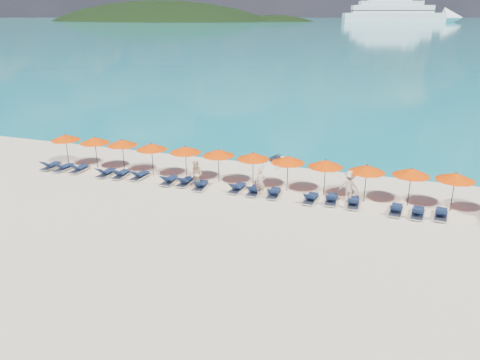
% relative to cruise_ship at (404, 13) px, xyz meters
% --- Properties ---
extents(ground, '(1400.00, 1400.00, 0.00)m').
position_rel_cruise_ship_xyz_m(ground, '(2.42, -554.56, -9.47)').
color(ground, beige).
extents(sea, '(1600.00, 1300.00, 0.01)m').
position_rel_cruise_ship_xyz_m(sea, '(2.42, 105.44, -9.47)').
color(sea, '#1FA9B2').
rests_on(sea, ground).
extents(headland_main, '(374.00, 242.00, 126.50)m').
position_rel_cruise_ship_xyz_m(headland_main, '(-297.58, -14.56, -47.47)').
color(headland_main, black).
rests_on(headland_main, ground).
extents(headland_small, '(162.00, 126.00, 85.50)m').
position_rel_cruise_ship_xyz_m(headland_small, '(-147.58, 5.44, -44.47)').
color(headland_small, black).
rests_on(headland_small, ground).
extents(cruise_ship, '(131.15, 58.08, 36.41)m').
position_rel_cruise_ship_xyz_m(cruise_ship, '(0.00, 0.00, 0.00)').
color(cruise_ship, white).
rests_on(cruise_ship, ground).
extents(jetski, '(1.25, 2.20, 0.74)m').
position_rel_cruise_ship_xyz_m(jetski, '(2.77, -544.83, -9.17)').
color(jetski, white).
rests_on(jetski, ground).
extents(beachgoer_a, '(0.63, 0.43, 1.68)m').
position_rel_cruise_ship_xyz_m(beachgoer_a, '(3.34, -550.50, -8.63)').
color(beachgoer_a, '#D6AD87').
rests_on(beachgoer_a, ground).
extents(beachgoer_b, '(0.93, 0.65, 1.75)m').
position_rel_cruise_ship_xyz_m(beachgoer_b, '(-0.79, -550.65, -8.60)').
color(beachgoer_b, '#D6AD87').
rests_on(beachgoer_b, ground).
extents(beachgoer_c, '(1.31, 0.79, 1.90)m').
position_rel_cruise_ship_xyz_m(beachgoer_c, '(8.51, -549.85, -8.53)').
color(beachgoer_c, '#D6AD87').
rests_on(beachgoer_c, ground).
extents(umbrella_0, '(2.10, 2.10, 2.28)m').
position_rel_cruise_ship_xyz_m(umbrella_0, '(-11.54, -549.35, -7.46)').
color(umbrella_0, black).
rests_on(umbrella_0, ground).
extents(umbrella_1, '(2.10, 2.10, 2.28)m').
position_rel_cruise_ship_xyz_m(umbrella_1, '(-9.10, -549.30, -7.46)').
color(umbrella_1, black).
rests_on(umbrella_1, ground).
extents(umbrella_2, '(2.10, 2.10, 2.28)m').
position_rel_cruise_ship_xyz_m(umbrella_2, '(-6.96, -549.21, -7.46)').
color(umbrella_2, black).
rests_on(umbrella_2, ground).
extents(umbrella_3, '(2.10, 2.10, 2.28)m').
position_rel_cruise_ship_xyz_m(umbrella_3, '(-4.55, -549.44, -7.46)').
color(umbrella_3, black).
rests_on(umbrella_3, ground).
extents(umbrella_4, '(2.10, 2.10, 2.28)m').
position_rel_cruise_ship_xyz_m(umbrella_4, '(-2.12, -549.34, -7.46)').
color(umbrella_4, black).
rests_on(umbrella_4, ground).
extents(umbrella_5, '(2.10, 2.10, 2.28)m').
position_rel_cruise_ship_xyz_m(umbrella_5, '(0.18, -549.30, -7.46)').
color(umbrella_5, black).
rests_on(umbrella_5, ground).
extents(umbrella_6, '(2.10, 2.10, 2.28)m').
position_rel_cruise_ship_xyz_m(umbrella_6, '(2.48, -549.26, -7.46)').
color(umbrella_6, black).
rests_on(umbrella_6, ground).
extents(umbrella_7, '(2.10, 2.10, 2.28)m').
position_rel_cruise_ship_xyz_m(umbrella_7, '(4.69, -549.26, -7.46)').
color(umbrella_7, black).
rests_on(umbrella_7, ground).
extents(umbrella_8, '(2.10, 2.10, 2.28)m').
position_rel_cruise_ship_xyz_m(umbrella_8, '(6.97, -549.30, -7.46)').
color(umbrella_8, black).
rests_on(umbrella_8, ground).
extents(umbrella_9, '(2.10, 2.10, 2.28)m').
position_rel_cruise_ship_xyz_m(umbrella_9, '(9.35, -549.48, -7.46)').
color(umbrella_9, black).
rests_on(umbrella_9, ground).
extents(umbrella_10, '(2.10, 2.10, 2.28)m').
position_rel_cruise_ship_xyz_m(umbrella_10, '(11.75, -549.28, -7.46)').
color(umbrella_10, black).
rests_on(umbrella_10, ground).
extents(umbrella_11, '(2.10, 2.10, 2.28)m').
position_rel_cruise_ship_xyz_m(umbrella_11, '(14.01, -549.30, -7.46)').
color(umbrella_11, black).
rests_on(umbrella_11, ground).
extents(lounger_0, '(0.63, 1.70, 0.66)m').
position_rel_cruise_ship_xyz_m(lounger_0, '(-12.02, -550.64, -9.24)').
color(lounger_0, silver).
rests_on(lounger_0, ground).
extents(lounger_1, '(0.74, 1.74, 0.66)m').
position_rel_cruise_ship_xyz_m(lounger_1, '(-10.93, -550.66, -9.24)').
color(lounger_1, silver).
rests_on(lounger_1, ground).
extents(lounger_2, '(0.64, 1.71, 0.66)m').
position_rel_cruise_ship_xyz_m(lounger_2, '(-9.73, -550.51, -9.24)').
color(lounger_2, silver).
rests_on(lounger_2, ground).
extents(lounger_3, '(0.66, 1.72, 0.66)m').
position_rel_cruise_ship_xyz_m(lounger_3, '(-7.46, -550.66, -9.24)').
color(lounger_3, silver).
rests_on(lounger_3, ground).
extents(lounger_4, '(0.75, 1.74, 0.66)m').
position_rel_cruise_ship_xyz_m(lounger_4, '(-6.35, -550.57, -9.24)').
color(lounger_4, silver).
rests_on(lounger_4, ground).
extents(lounger_5, '(0.73, 1.74, 0.66)m').
position_rel_cruise_ship_xyz_m(lounger_5, '(-5.03, -550.38, -9.24)').
color(lounger_5, silver).
rests_on(lounger_5, ground).
extents(lounger_6, '(0.67, 1.72, 0.66)m').
position_rel_cruise_ship_xyz_m(lounger_6, '(-2.74, -550.59, -9.24)').
color(lounger_6, silver).
rests_on(lounger_6, ground).
extents(lounger_7, '(0.63, 1.70, 0.66)m').
position_rel_cruise_ship_xyz_m(lounger_7, '(-1.68, -550.46, -9.24)').
color(lounger_7, silver).
rests_on(lounger_7, ground).
extents(lounger_8, '(0.79, 1.76, 0.66)m').
position_rel_cruise_ship_xyz_m(lounger_8, '(-0.48, -550.76, -9.24)').
color(lounger_8, silver).
rests_on(lounger_8, ground).
extents(lounger_9, '(0.75, 1.74, 0.66)m').
position_rel_cruise_ship_xyz_m(lounger_9, '(1.84, -550.43, -9.24)').
color(lounger_9, silver).
rests_on(lounger_9, ground).
extents(lounger_10, '(0.72, 1.73, 0.66)m').
position_rel_cruise_ship_xyz_m(lounger_10, '(2.96, -550.50, -9.24)').
color(lounger_10, silver).
rests_on(lounger_10, ground).
extents(lounger_11, '(0.72, 1.73, 0.66)m').
position_rel_cruise_ship_xyz_m(lounger_11, '(4.19, -550.51, -9.24)').
color(lounger_11, silver).
rests_on(lounger_11, ground).
extents(lounger_12, '(0.73, 1.74, 0.66)m').
position_rel_cruise_ship_xyz_m(lounger_12, '(6.44, -550.60, -9.24)').
color(lounger_12, silver).
rests_on(lounger_12, ground).
extents(lounger_13, '(0.69, 1.72, 0.66)m').
position_rel_cruise_ship_xyz_m(lounger_13, '(7.60, -550.37, -9.24)').
color(lounger_13, silver).
rests_on(lounger_13, ground).
extents(lounger_14, '(0.70, 1.73, 0.66)m').
position_rel_cruise_ship_xyz_m(lounger_14, '(8.85, -550.47, -9.24)').
color(lounger_14, silver).
rests_on(lounger_14, ground).
extents(lounger_15, '(0.75, 1.74, 0.66)m').
position_rel_cruise_ship_xyz_m(lounger_15, '(11.17, -550.71, -9.24)').
color(lounger_15, silver).
rests_on(lounger_15, ground).
extents(lounger_16, '(0.77, 1.75, 0.66)m').
position_rel_cruise_ship_xyz_m(lounger_16, '(12.29, -550.76, -9.24)').
color(lounger_16, silver).
rests_on(lounger_16, ground).
extents(lounger_17, '(0.78, 1.75, 0.66)m').
position_rel_cruise_ship_xyz_m(lounger_17, '(13.47, -550.53, -9.24)').
color(lounger_17, silver).
rests_on(lounger_17, ground).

